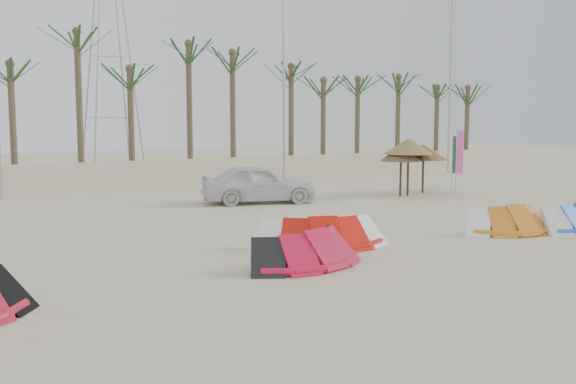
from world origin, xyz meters
TOP-DOWN VIEW (x-y plane):
  - ground at (0.00, 0.00)m, footprint 120.00×120.00m
  - boundary_wall at (0.00, 22.00)m, footprint 60.00×0.30m
  - palm_line at (0.67, 23.50)m, footprint 52.00×4.00m
  - lamp_c at (8.04, 20.00)m, footprint 1.25×0.14m
  - lamp_d at (20.04, 20.00)m, footprint 1.25×0.14m
  - pylon at (1.00, 28.00)m, footprint 3.00×3.00m
  - kite_red_mid at (-1.43, 2.94)m, footprint 3.61×2.28m
  - kite_red_right at (-0.04, 4.56)m, footprint 3.84×2.44m
  - kite_orange at (6.08, 3.46)m, footprint 3.22×1.92m
  - kite_blue at (8.20, 2.98)m, footprint 3.58×2.40m
  - parasol_left at (9.23, 11.92)m, footprint 1.82×1.82m
  - parasol_mid at (9.64, 11.91)m, footprint 2.20×2.20m
  - parasol_right at (11.06, 12.50)m, footprint 2.18×2.18m
  - flag_pink at (12.43, 11.62)m, footprint 0.45×0.04m
  - flag_green at (13.20, 12.65)m, footprint 0.44×0.19m
  - car at (2.84, 13.17)m, footprint 4.94×3.13m

SIDE VIEW (x-z plane):
  - ground at x=0.00m, z-range 0.00..0.00m
  - pylon at x=1.00m, z-range -7.00..7.00m
  - kite_orange at x=6.08m, z-range -0.03..0.87m
  - kite_blue at x=8.20m, z-range -0.03..0.87m
  - kite_red_mid at x=-1.43m, z-range -0.03..0.87m
  - kite_red_right at x=-0.04m, z-range -0.03..0.87m
  - boundary_wall at x=0.00m, z-range 0.00..1.30m
  - car at x=2.84m, z-range 0.00..1.57m
  - flag_green at x=13.20m, z-range 0.25..2.98m
  - flag_pink at x=12.43m, z-range 0.28..3.30m
  - parasol_right at x=11.06m, z-range 0.76..2.99m
  - parasol_left at x=9.23m, z-range 0.77..3.03m
  - parasol_mid at x=9.64m, z-range 0.92..3.48m
  - lamp_c at x=8.04m, z-range 0.27..11.27m
  - lamp_d at x=20.04m, z-range 0.27..11.27m
  - palm_line at x=0.67m, z-range 2.59..10.29m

